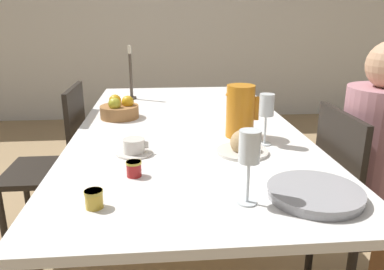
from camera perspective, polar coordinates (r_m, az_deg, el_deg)
ground_plane at (r=2.18m, az=-0.73°, el=-18.34°), size 20.00×20.00×0.00m
wall_back at (r=4.82m, az=-3.65°, el=17.93°), size 10.00×0.06×2.60m
dining_table at (r=1.86m, az=-0.81°, el=-1.13°), size 1.04×2.04×0.77m
chair_person_side at (r=1.77m, az=24.18°, el=-10.30°), size 0.42×0.42×0.93m
chair_opposite at (r=2.22m, az=-19.87°, el=-4.13°), size 0.42×0.42×0.93m
red_pitcher at (r=1.66m, az=7.36°, el=3.66°), size 0.15×0.12×0.23m
wine_glass_water at (r=1.56m, az=11.29°, el=4.15°), size 0.06×0.06×0.22m
wine_glass_juice at (r=1.05m, az=8.75°, el=-2.42°), size 0.06×0.06×0.22m
teacup_near_person at (r=1.48m, az=-8.80°, el=-1.91°), size 0.14×0.14×0.06m
teacup_across at (r=2.09m, az=8.76°, el=3.96°), size 0.14×0.14×0.06m
serving_tray at (r=1.18m, az=18.21°, el=-8.43°), size 0.28×0.28×0.03m
bread_plate at (r=1.48m, az=7.72°, el=-1.59°), size 0.20×0.20×0.10m
jam_jar_amber at (r=1.27m, az=-8.84°, el=-4.98°), size 0.05×0.05×0.05m
jam_jar_red at (r=1.10m, az=-14.71°, el=-9.28°), size 0.05×0.05×0.05m
fruit_bowl at (r=2.01m, az=-10.99°, el=3.84°), size 0.20×0.20×0.12m
candlestick_tall at (r=2.44m, az=-9.30°, el=8.51°), size 0.06×0.06×0.34m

